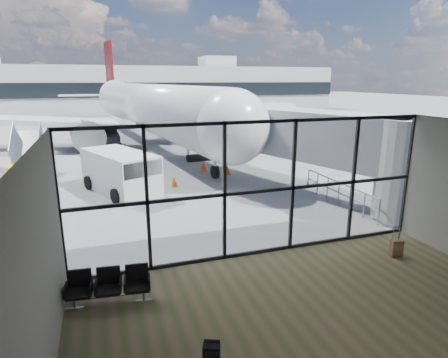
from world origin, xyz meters
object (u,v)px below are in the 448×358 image
seating_row (109,284)px  suitcase (397,248)px  backpack (211,355)px  airliner (145,107)px  mobile_stairs (27,166)px  service_van (121,172)px  belt_loader (111,140)px

seating_row → suitcase: 9.12m
seating_row → backpack: seating_row is taller
airliner → mobile_stairs: (-8.58, -11.59, -2.61)m
backpack → service_van: bearing=116.3°
seating_row → mobile_stairs: 16.04m
airliner → belt_loader: bearing=-150.9°
mobile_stairs → airliner: bearing=53.8°
backpack → mobile_stairs: (-6.12, 18.51, 0.36)m
suitcase → service_van: size_ratio=0.19×
suitcase → mobile_stairs: mobile_stairs is taller
belt_loader → service_van: bearing=-90.2°
belt_loader → mobile_stairs: 10.45m
airliner → belt_loader: airliner is taller
seating_row → suitcase: (9.11, -0.28, -0.22)m
belt_loader → mobile_stairs: (-5.19, -9.07, -0.03)m
backpack → airliner: (2.46, 30.10, 2.97)m
seating_row → belt_loader: (0.97, 24.54, 0.11)m
service_van → suitcase: bearing=-75.2°
backpack → belt_loader: size_ratio=0.13×
backpack → airliner: airliner is taller
seating_row → backpack: size_ratio=4.07×
seating_row → service_van: (1.00, 10.14, 0.57)m
suitcase → service_van: (-8.11, 10.43, 0.78)m
seating_row → mobile_stairs: mobile_stairs is taller
seating_row → service_van: 10.21m
seating_row → belt_loader: bearing=94.4°
seating_row → service_van: size_ratio=0.40×
suitcase → belt_loader: size_ratio=0.25×
suitcase → mobile_stairs: 20.64m
mobile_stairs → belt_loader: bearing=60.5°
service_van → mobile_stairs: 7.47m
airliner → seating_row: bearing=-106.7°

